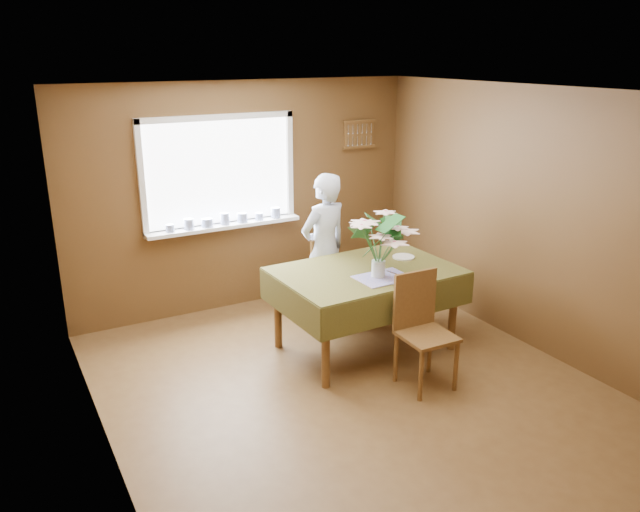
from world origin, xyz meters
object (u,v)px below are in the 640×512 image
chair_far (316,272)px  flower_bouquet (379,240)px  dining_table (366,279)px  seated_woman (324,249)px  chair_near (421,325)px

chair_far → flower_bouquet: size_ratio=1.44×
dining_table → seated_woman: seated_woman is taller
chair_near → flower_bouquet: flower_bouquet is taller
chair_far → chair_near: size_ratio=0.92×
chair_far → flower_bouquet: 1.34m
chair_near → chair_far: bearing=94.7°
chair_far → seated_woman: seated_woman is taller
dining_table → chair_far: (-0.03, 0.94, -0.21)m
chair_near → flower_bouquet: (-0.08, 0.56, 0.63)m
flower_bouquet → dining_table: bearing=86.2°
chair_far → chair_near: 1.72m
dining_table → seated_woman: bearing=90.0°
dining_table → chair_far: size_ratio=1.88×
chair_near → seated_woman: (-0.09, 1.56, 0.27)m
dining_table → flower_bouquet: size_ratio=2.70×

